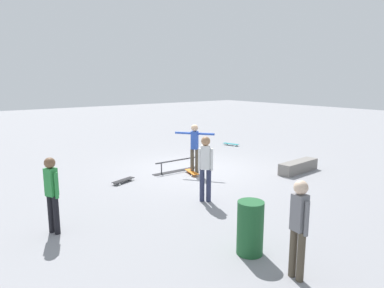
# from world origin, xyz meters

# --- Properties ---
(ground_plane) EXTENTS (60.00, 60.00, 0.00)m
(ground_plane) POSITION_xyz_m (0.00, 0.00, 0.00)
(ground_plane) COLOR gray
(grind_rail) EXTENTS (2.42, 0.26, 0.41)m
(grind_rail) POSITION_xyz_m (0.34, -0.21, 0.18)
(grind_rail) COLOR black
(grind_rail) RESTS_ON ground_plane
(skate_ledge) EXTENTS (1.77, 0.55, 0.38)m
(skate_ledge) POSITION_xyz_m (-2.61, 2.42, 0.19)
(skate_ledge) COLOR gray
(skate_ledge) RESTS_ON ground_plane
(skater_main) EXTENTS (0.85, 1.13, 1.67)m
(skater_main) POSITION_xyz_m (0.32, 0.40, 0.97)
(skater_main) COLOR brown
(skater_main) RESTS_ON ground_plane
(skateboard_main) EXTENTS (0.41, 0.82, 0.09)m
(skateboard_main) POSITION_xyz_m (0.45, 0.41, 0.07)
(skateboard_main) COLOR orange
(skateboard_main) RESTS_ON ground_plane
(bystander_white_shirt) EXTENTS (0.33, 0.33, 1.71)m
(bystander_white_shirt) POSITION_xyz_m (1.76, 2.71, 0.97)
(bystander_white_shirt) COLOR #2D3351
(bystander_white_shirt) RESTS_ON ground_plane
(bystander_green_shirt) EXTENTS (0.26, 0.36, 1.60)m
(bystander_green_shirt) POSITION_xyz_m (5.45, 2.27, 0.91)
(bystander_green_shirt) COLOR black
(bystander_green_shirt) RESTS_ON ground_plane
(bystander_grey_shirt) EXTENTS (0.22, 0.37, 1.62)m
(bystander_grey_shirt) POSITION_xyz_m (2.90, 6.33, 0.92)
(bystander_grey_shirt) COLOR brown
(bystander_grey_shirt) RESTS_ON ground_plane
(loose_skateboard_teal) EXTENTS (0.40, 0.82, 0.09)m
(loose_skateboard_teal) POSITION_xyz_m (-4.19, -2.53, 0.07)
(loose_skateboard_teal) COLOR teal
(loose_skateboard_teal) RESTS_ON ground_plane
(loose_skateboard_black) EXTENTS (0.82, 0.45, 0.09)m
(loose_skateboard_black) POSITION_xyz_m (2.71, -0.11, 0.07)
(loose_skateboard_black) COLOR black
(loose_skateboard_black) RESTS_ON ground_plane
(trash_bin) EXTENTS (0.48, 0.48, 0.99)m
(trash_bin) POSITION_xyz_m (2.88, 5.32, 0.49)
(trash_bin) COLOR #1E592D
(trash_bin) RESTS_ON ground_plane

